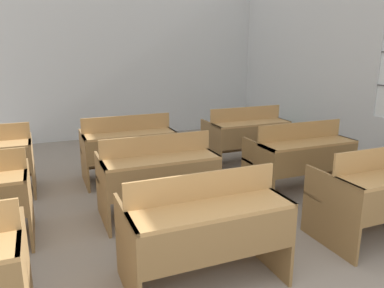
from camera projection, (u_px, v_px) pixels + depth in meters
wall_back at (88, 56)px, 7.03m from camera, size 6.99×0.06×3.20m
wall_right_with_window at (370, 58)px, 5.30m from camera, size 0.06×6.77×3.20m
bench_front_center at (204, 227)px, 2.77m from camera, size 1.18×0.70×0.88m
bench_front_right at (383, 191)px, 3.46m from camera, size 1.18×0.70×0.88m
bench_second_center at (158, 174)px, 3.92m from camera, size 1.18×0.70×0.88m
bench_second_right at (300, 156)px, 4.56m from camera, size 1.18×0.70×0.88m
bench_third_center at (128, 147)px, 5.01m from camera, size 1.18×0.70×0.88m
bench_third_right at (246, 134)px, 5.71m from camera, size 1.18×0.70×0.88m
wastepaper_bin at (279, 134)px, 6.93m from camera, size 0.30×0.30×0.38m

